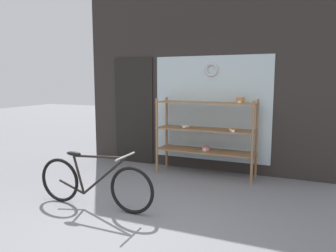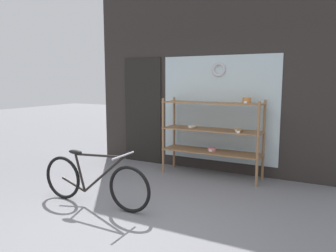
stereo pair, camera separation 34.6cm
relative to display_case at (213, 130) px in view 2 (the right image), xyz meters
name	(u,v)px [view 2 (the right image)]	position (x,y,z in m)	size (l,w,h in m)	color
ground_plane	(116,229)	(-0.23, -2.48, -0.82)	(30.00, 30.00, 0.00)	slate
storefront_facade	(207,80)	(-0.27, 0.37, 0.85)	(4.71, 0.13, 3.45)	#2D2826
display_case	(213,130)	(0.00, 0.00, 0.00)	(1.72, 0.48, 1.38)	#8E6642
bicycle	(94,181)	(-0.93, -2.02, -0.49)	(1.72, 0.46, 0.74)	black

